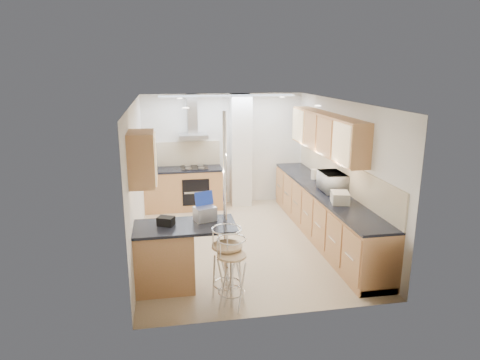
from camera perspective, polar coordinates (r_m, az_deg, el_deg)
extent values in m
plane|color=tan|center=(7.81, 0.42, -8.25)|extent=(4.80, 4.80, 0.00)
cube|color=white|center=(9.72, -2.17, 4.08)|extent=(3.60, 0.04, 2.50)
cube|color=white|center=(5.17, 5.37, -5.72)|extent=(3.60, 0.04, 2.50)
cube|color=white|center=(7.30, -13.58, 0.05)|extent=(0.04, 4.80, 2.50)
cube|color=white|center=(7.93, 13.33, 1.22)|extent=(0.04, 4.80, 2.50)
cube|color=silver|center=(7.20, 0.46, 10.37)|extent=(3.60, 4.80, 0.02)
cube|color=#B78949|center=(8.11, 11.38, 6.17)|extent=(0.34, 3.00, 0.72)
cube|color=#B78949|center=(5.84, -12.97, 2.79)|extent=(0.34, 0.62, 0.72)
cube|color=white|center=(7.94, 13.21, 0.73)|extent=(0.03, 4.40, 0.56)
cube|color=white|center=(9.64, -7.77, 3.43)|extent=(1.70, 0.03, 0.56)
cube|color=white|center=(9.58, 0.07, 3.93)|extent=(0.45, 0.40, 2.50)
cube|color=#B1B3B6|center=(9.34, -6.26, 5.87)|extent=(0.62, 0.48, 0.08)
cube|color=#B1B3B6|center=(9.42, -6.39, 8.64)|extent=(0.22, 0.20, 0.88)
cylinder|color=white|center=(5.95, -2.01, -2.89)|extent=(0.05, 0.05, 2.50)
cube|color=black|center=(9.25, -5.89, -1.66)|extent=(0.58, 0.02, 0.58)
cube|color=black|center=(9.42, -6.12, 1.64)|extent=(0.58, 0.50, 0.02)
cube|color=tan|center=(8.98, -1.70, 11.14)|extent=(2.80, 0.35, 0.02)
cube|color=#B78949|center=(8.04, 11.02, -4.47)|extent=(0.60, 4.40, 0.88)
cube|color=black|center=(7.90, 11.19, -1.32)|extent=(0.63, 4.40, 0.04)
cube|color=#B78949|center=(9.53, -7.53, -1.26)|extent=(1.70, 0.60, 0.88)
cube|color=black|center=(9.42, -7.63, 1.43)|extent=(1.70, 0.63, 0.04)
cube|color=#B78949|center=(6.19, -7.49, -10.24)|extent=(1.35, 0.62, 0.90)
cube|color=black|center=(6.01, -7.64, -6.18)|extent=(1.47, 0.72, 0.04)
imported|color=white|center=(7.76, 12.29, -0.24)|extent=(0.43, 0.62, 0.34)
cube|color=#ADAFB5|center=(6.12, -4.69, -4.49)|extent=(0.34, 0.30, 0.20)
cube|color=black|center=(6.02, -9.85, -5.41)|extent=(0.26, 0.23, 0.12)
cylinder|color=beige|center=(8.54, 9.86, 0.78)|extent=(0.14, 0.14, 0.20)
cylinder|color=beige|center=(8.47, 10.63, 0.48)|extent=(0.11, 0.11, 0.16)
cylinder|color=beige|center=(7.69, 12.45, -0.94)|extent=(0.14, 0.14, 0.19)
cylinder|color=white|center=(7.72, 11.69, -1.10)|extent=(0.13, 0.13, 0.13)
cube|color=beige|center=(7.12, 13.19, -2.30)|extent=(0.35, 0.40, 0.18)
cylinder|color=#B1B3B6|center=(9.45, -11.42, 2.06)|extent=(0.16, 0.16, 0.20)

